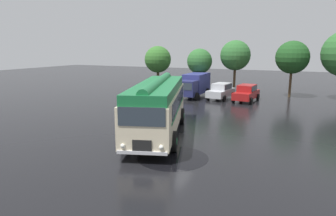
# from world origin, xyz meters

# --- Properties ---
(ground_plane) EXTENTS (120.00, 120.00, 0.00)m
(ground_plane) POSITION_xyz_m (0.00, 0.00, 0.00)
(ground_plane) COLOR black
(vintage_bus) EXTENTS (5.46, 10.35, 3.49)m
(vintage_bus) POSITION_xyz_m (-0.95, 0.49, 1.89)
(vintage_bus) COLOR beige
(vintage_bus) RESTS_ON ground
(car_near_left) EXTENTS (2.36, 4.38, 1.66)m
(car_near_left) POSITION_xyz_m (-0.77, 15.16, 0.85)
(car_near_left) COLOR #B7BABF
(car_near_left) RESTS_ON ground
(car_mid_left) EXTENTS (2.27, 4.35, 1.66)m
(car_mid_left) POSITION_xyz_m (1.91, 14.85, 0.85)
(car_mid_left) COLOR maroon
(car_mid_left) RESTS_ON ground
(box_van) EXTENTS (2.34, 5.78, 2.50)m
(box_van) POSITION_xyz_m (-3.86, 15.40, 1.36)
(box_van) COLOR navy
(box_van) RESTS_ON ground
(tree_far_left) EXTENTS (3.47, 3.47, 5.57)m
(tree_far_left) POSITION_xyz_m (-10.43, 19.81, 3.79)
(tree_far_left) COLOR #4C3823
(tree_far_left) RESTS_ON ground
(tree_left_of_centre) EXTENTS (3.02, 3.02, 5.25)m
(tree_left_of_centre) POSITION_xyz_m (-4.60, 19.05, 3.72)
(tree_left_of_centre) COLOR #4C3823
(tree_left_of_centre) RESTS_ON ground
(tree_centre) EXTENTS (3.51, 3.51, 6.21)m
(tree_centre) POSITION_xyz_m (-0.40, 19.86, 4.41)
(tree_centre) COLOR #4C3823
(tree_centre) RESTS_ON ground
(tree_right_of_centre) EXTENTS (3.53, 3.53, 6.09)m
(tree_right_of_centre) POSITION_xyz_m (5.80, 19.55, 4.27)
(tree_right_of_centre) COLOR #4C3823
(tree_right_of_centre) RESTS_ON ground
(puddle_patch) EXTENTS (3.51, 3.51, 0.01)m
(puddle_patch) POSITION_xyz_m (1.54, -2.87, 0.00)
(puddle_patch) COLOR black
(puddle_patch) RESTS_ON ground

